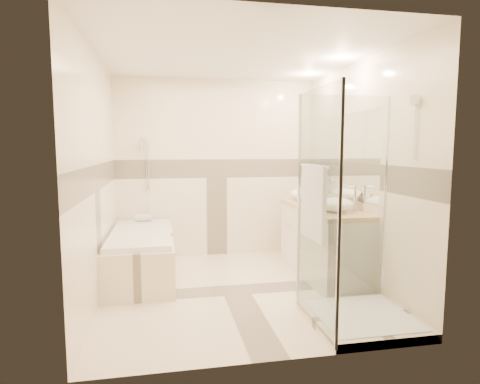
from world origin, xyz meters
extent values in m
cube|color=beige|center=(0.00, 0.00, -0.01)|extent=(2.80, 3.00, 0.01)
cube|color=white|center=(0.00, 0.00, 2.50)|extent=(2.80, 3.00, 0.01)
cube|color=beige|center=(0.00, 1.50, 1.25)|extent=(2.80, 0.01, 2.50)
cube|color=beige|center=(0.00, -1.50, 1.25)|extent=(2.80, 0.01, 2.50)
cube|color=beige|center=(-1.40, 0.00, 1.25)|extent=(0.01, 3.00, 2.50)
cube|color=beige|center=(1.40, 0.00, 1.25)|extent=(0.01, 3.00, 2.50)
cube|color=white|center=(1.39, 0.30, 1.45)|extent=(0.01, 1.60, 1.00)
cylinder|color=silver|center=(-0.97, 1.47, 1.35)|extent=(0.02, 0.02, 0.70)
cube|color=beige|center=(-1.02, 0.65, 0.25)|extent=(0.75, 1.70, 0.50)
cube|color=white|center=(-1.02, 0.65, 0.53)|extent=(0.69, 1.60, 0.06)
ellipsoid|color=white|center=(-1.02, 0.65, 0.48)|extent=(0.56, 1.40, 0.16)
cube|color=white|center=(1.12, 0.30, 0.40)|extent=(0.55, 1.60, 0.80)
cylinder|color=silver|center=(0.83, -0.10, 0.55)|extent=(0.01, 0.24, 0.01)
cylinder|color=silver|center=(0.83, 0.70, 0.55)|extent=(0.01, 0.24, 0.01)
cube|color=#E3B178|center=(1.12, 0.30, 0.83)|extent=(0.57, 1.62, 0.05)
cube|color=beige|center=(0.95, -1.05, 0.04)|extent=(0.90, 0.90, 0.08)
cube|color=white|center=(0.95, -1.05, 0.09)|extent=(0.80, 0.80, 0.01)
cube|color=white|center=(0.51, -1.05, 1.04)|extent=(0.01, 0.90, 2.00)
cube|color=white|center=(0.95, -0.61, 1.04)|extent=(0.90, 0.01, 2.00)
cylinder|color=silver|center=(0.50, -1.50, 1.04)|extent=(0.03, 0.03, 2.00)
cylinder|color=silver|center=(0.50, -0.60, 1.04)|extent=(0.03, 0.03, 2.00)
cylinder|color=silver|center=(1.40, -0.60, 1.04)|extent=(0.03, 0.03, 2.00)
cylinder|color=silver|center=(1.36, -1.05, 1.95)|extent=(0.03, 0.10, 0.10)
cylinder|color=silver|center=(0.47, -1.05, 1.40)|extent=(0.02, 0.60, 0.02)
cube|color=silver|center=(0.47, -1.05, 1.10)|extent=(0.04, 0.48, 0.62)
ellipsoid|color=white|center=(1.10, 0.86, 0.93)|extent=(0.41, 0.41, 0.16)
ellipsoid|color=white|center=(1.10, -0.10, 0.93)|extent=(0.40, 0.40, 0.16)
cylinder|color=silver|center=(1.33, 0.86, 0.99)|extent=(0.03, 0.03, 0.28)
cylinder|color=silver|center=(1.28, 0.86, 1.11)|extent=(0.10, 0.02, 0.02)
cylinder|color=silver|center=(1.33, -0.10, 0.99)|extent=(0.03, 0.03, 0.28)
cylinder|color=silver|center=(1.28, -0.10, 1.11)|extent=(0.10, 0.02, 0.02)
imported|color=black|center=(1.10, 0.16, 0.93)|extent=(0.08, 0.08, 0.15)
imported|color=black|center=(1.10, 0.40, 0.92)|extent=(0.13, 0.13, 0.14)
cube|color=silver|center=(1.10, 1.00, 0.89)|extent=(0.16, 0.26, 0.08)
cylinder|color=silver|center=(-1.02, 1.31, 0.61)|extent=(0.21, 0.10, 0.10)
camera|label=1|loc=(-0.75, -4.17, 1.56)|focal=30.00mm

